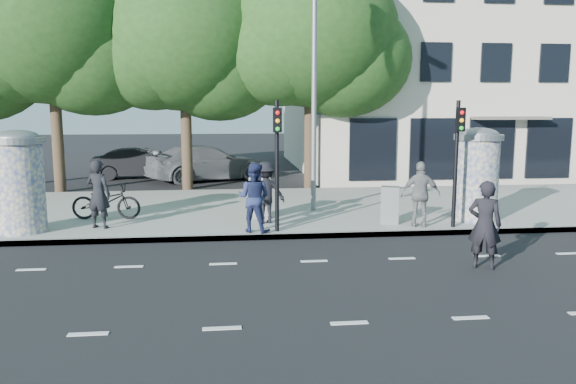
{
  "coord_description": "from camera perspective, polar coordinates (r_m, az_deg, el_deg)",
  "views": [
    {
      "loc": [
        -1.88,
        -10.49,
        3.4
      ],
      "look_at": [
        -0.35,
        3.5,
        1.24
      ],
      "focal_mm": 35.0,
      "sensor_mm": 36.0,
      "label": 1
    }
  ],
  "objects": [
    {
      "name": "ped_e",
      "position": [
        15.54,
        13.33,
        -0.23
      ],
      "size": [
        1.14,
        0.79,
        1.78
      ],
      "primitive_type": "imported",
      "rotation": [
        0.0,
        0.0,
        2.94
      ],
      "color": "slate",
      "rests_on": "sidewalk"
    },
    {
      "name": "lane_dash_near",
      "position": [
        9.15,
        6.24,
        -13.1
      ],
      "size": [
        32.0,
        0.12,
        0.01
      ],
      "primitive_type": "cube",
      "color": "silver",
      "rests_on": "ground"
    },
    {
      "name": "man_road",
      "position": [
        12.47,
        19.36,
        -3.16
      ],
      "size": [
        0.81,
        0.7,
        1.87
      ],
      "primitive_type": "imported",
      "rotation": [
        0.0,
        0.0,
        2.68
      ],
      "color": "black",
      "rests_on": "ground"
    },
    {
      "name": "curb",
      "position": [
        14.55,
        1.35,
        -4.48
      ],
      "size": [
        40.0,
        0.1,
        0.16
      ],
      "primitive_type": "cube",
      "color": "slate",
      "rests_on": "ground"
    },
    {
      "name": "street_lamp",
      "position": [
        17.39,
        2.72,
        13.32
      ],
      "size": [
        0.25,
        0.93,
        8.0
      ],
      "color": "slate",
      "rests_on": "sidewalk"
    },
    {
      "name": "car_mid",
      "position": [
        27.63,
        -14.94,
        2.84
      ],
      "size": [
        1.95,
        4.42,
        1.41
      ],
      "primitive_type": "imported",
      "rotation": [
        0.0,
        0.0,
        1.68
      ],
      "color": "black",
      "rests_on": "ground"
    },
    {
      "name": "building",
      "position": [
        33.59,
        18.65,
        12.71
      ],
      "size": [
        20.3,
        15.85,
        12.0
      ],
      "color": "beige",
      "rests_on": "ground"
    },
    {
      "name": "tree_center",
      "position": [
        23.22,
        2.26,
        15.93
      ],
      "size": [
        7.0,
        7.0,
        9.3
      ],
      "color": "#38281C",
      "rests_on": "ground"
    },
    {
      "name": "cabinet_right",
      "position": [
        15.88,
        10.32,
        -1.31
      ],
      "size": [
        0.59,
        0.5,
        1.04
      ],
      "primitive_type": "cube",
      "rotation": [
        0.0,
        0.0,
        -0.32
      ],
      "color": "slate",
      "rests_on": "sidewalk"
    },
    {
      "name": "sidewalk",
      "position": [
        18.39,
        -0.27,
        -1.68
      ],
      "size": [
        40.0,
        8.0,
        0.15
      ],
      "primitive_type": "cube",
      "color": "gray",
      "rests_on": "ground"
    },
    {
      "name": "car_right",
      "position": [
        26.07,
        -8.3,
        2.93
      ],
      "size": [
        4.33,
        5.98,
        1.61
      ],
      "primitive_type": "imported",
      "rotation": [
        0.0,
        0.0,
        1.99
      ],
      "color": "#5A5E62",
      "rests_on": "ground"
    },
    {
      "name": "ped_c",
      "position": [
        14.54,
        -3.48,
        -0.57
      ],
      "size": [
        1.08,
        0.98,
        1.81
      ],
      "primitive_type": "imported",
      "rotation": [
        0.0,
        0.0,
        2.72
      ],
      "color": "#1F264D",
      "rests_on": "sidewalk"
    },
    {
      "name": "lane_dash_far",
      "position": [
        12.51,
        2.66,
        -7.03
      ],
      "size": [
        32.0,
        0.12,
        0.01
      ],
      "primitive_type": "cube",
      "color": "silver",
      "rests_on": "ground"
    },
    {
      "name": "traffic_pole_far",
      "position": [
        15.57,
        16.81,
        4.05
      ],
      "size": [
        0.22,
        0.31,
        3.4
      ],
      "color": "black",
      "rests_on": "sidewalk"
    },
    {
      "name": "traffic_pole_near",
      "position": [
        14.39,
        -1.12,
        4.07
      ],
      "size": [
        0.22,
        0.31,
        3.4
      ],
      "color": "black",
      "rests_on": "sidewalk"
    },
    {
      "name": "ped_b",
      "position": [
        15.79,
        -18.7,
        -0.2
      ],
      "size": [
        0.78,
        0.65,
        1.84
      ],
      "primitive_type": "imported",
      "rotation": [
        0.0,
        0.0,
        2.79
      ],
      "color": "black",
      "rests_on": "sidewalk"
    },
    {
      "name": "ped_d",
      "position": [
        15.66,
        -2.3,
        -0.04
      ],
      "size": [
        1.2,
        0.8,
        1.72
      ],
      "primitive_type": "imported",
      "rotation": [
        0.0,
        0.0,
        3.3
      ],
      "color": "black",
      "rests_on": "sidewalk"
    },
    {
      "name": "bicycle",
      "position": [
        17.04,
        -17.99,
        -0.92
      ],
      "size": [
        0.9,
        2.04,
        1.04
      ],
      "primitive_type": "imported",
      "rotation": [
        0.0,
        0.0,
        1.46
      ],
      "color": "black",
      "rests_on": "sidewalk"
    },
    {
      "name": "ground",
      "position": [
        11.18,
        3.78,
        -8.98
      ],
      "size": [
        120.0,
        120.0,
        0.0
      ],
      "primitive_type": "plane",
      "color": "black",
      "rests_on": "ground"
    },
    {
      "name": "tree_near_left",
      "position": [
        23.4,
        -10.54,
        15.12
      ],
      "size": [
        6.8,
        6.8,
        8.97
      ],
      "color": "#38281C",
      "rests_on": "ground"
    },
    {
      "name": "tree_mid_left",
      "position": [
        24.12,
        -22.99,
        15.44
      ],
      "size": [
        7.2,
        7.2,
        9.57
      ],
      "color": "#38281C",
      "rests_on": "ground"
    },
    {
      "name": "ad_column_right",
      "position": [
        16.86,
        18.64,
        1.93
      ],
      "size": [
        1.36,
        1.36,
        2.65
      ],
      "color": "beige",
      "rests_on": "sidewalk"
    },
    {
      "name": "cabinet_left",
      "position": [
        16.41,
        -2.86,
        -0.55
      ],
      "size": [
        0.67,
        0.55,
        1.21
      ],
      "primitive_type": "cube",
      "rotation": [
        0.0,
        0.0,
        -0.25
      ],
      "color": "slate",
      "rests_on": "sidewalk"
    },
    {
      "name": "ad_column_left",
      "position": [
        16.01,
        -25.6,
        1.2
      ],
      "size": [
        1.36,
        1.36,
        2.65
      ],
      "color": "beige",
      "rests_on": "sidewalk"
    }
  ]
}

